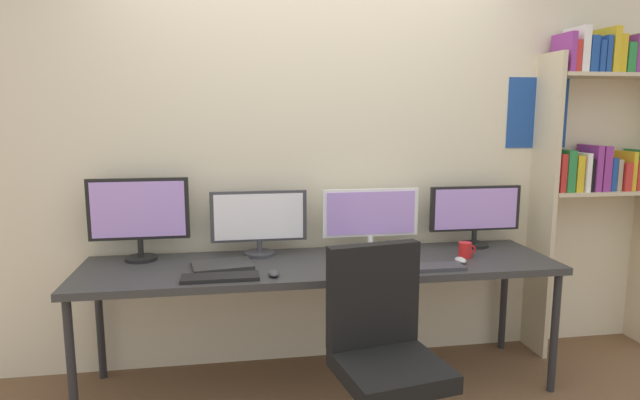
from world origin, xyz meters
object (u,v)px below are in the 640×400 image
(monitor_center_right, at_px, (371,216))
(keyboard_left, at_px, (220,277))
(keyboard_right, at_px, (430,267))
(office_chair, at_px, (384,378))
(desk, at_px, (321,270))
(monitor_far_left, at_px, (139,214))
(mouse_left_side, at_px, (274,273))
(mouse_right_side, at_px, (461,260))
(coffee_mug, at_px, (465,250))
(bookshelf, at_px, (598,150))
(monitor_far_right, at_px, (475,212))
(monitor_center_left, at_px, (259,220))
(laptop_closed, at_px, (222,266))

(monitor_center_right, relative_size, keyboard_left, 1.51)
(keyboard_left, distance_m, keyboard_right, 1.12)
(office_chair, height_order, monitor_center_right, monitor_center_right)
(desk, relative_size, monitor_far_left, 4.79)
(mouse_left_side, bearing_deg, mouse_right_side, 4.44)
(mouse_right_side, height_order, coffee_mug, coffee_mug)
(desk, xyz_separation_m, coffee_mug, (0.85, -0.03, 0.09))
(desk, xyz_separation_m, mouse_left_side, (-0.29, -0.22, 0.06))
(bookshelf, xyz_separation_m, monitor_far_right, (-0.84, -0.02, -0.38))
(bookshelf, relative_size, monitor_center_left, 3.72)
(monitor_far_left, distance_m, keyboard_right, 1.66)
(monitor_center_right, bearing_deg, laptop_closed, -165.44)
(desk, bearing_deg, monitor_far_right, 11.79)
(monitor_center_left, bearing_deg, desk, -32.06)
(keyboard_right, bearing_deg, coffee_mug, 34.17)
(monitor_center_left, height_order, mouse_right_side, monitor_center_left)
(office_chair, relative_size, monitor_center_left, 1.75)
(monitor_center_right, bearing_deg, keyboard_right, -63.45)
(keyboard_left, xyz_separation_m, coffee_mug, (1.41, 0.20, 0.04))
(desk, bearing_deg, office_chair, -77.46)
(office_chair, bearing_deg, monitor_far_left, 141.14)
(desk, xyz_separation_m, monitor_center_left, (-0.34, 0.21, 0.26))
(office_chair, distance_m, mouse_left_side, 0.77)
(monitor_center_left, relative_size, monitor_far_right, 0.96)
(monitor_far_left, height_order, coffee_mug, monitor_far_left)
(keyboard_left, xyz_separation_m, laptop_closed, (0.01, 0.21, 0.00))
(monitor_center_left, height_order, laptop_closed, monitor_center_left)
(mouse_right_side, bearing_deg, monitor_far_right, 55.35)
(coffee_mug, bearing_deg, keyboard_right, -145.83)
(laptop_closed, bearing_deg, mouse_right_side, -14.23)
(bookshelf, xyz_separation_m, mouse_left_side, (-2.14, -0.45, -0.58))
(mouse_left_side, distance_m, laptop_closed, 0.33)
(mouse_right_side, relative_size, coffee_mug, 0.91)
(keyboard_right, relative_size, laptop_closed, 1.16)
(keyboard_left, bearing_deg, keyboard_right, 0.00)
(keyboard_left, distance_m, mouse_right_side, 1.34)
(monitor_center_left, xyz_separation_m, keyboard_right, (0.90, -0.44, -0.20))
(monitor_center_right, relative_size, monitor_far_right, 1.01)
(monitor_center_right, height_order, laptop_closed, monitor_center_right)
(keyboard_left, relative_size, mouse_left_side, 4.10)
(monitor_center_left, distance_m, monitor_center_right, 0.68)
(monitor_far_left, height_order, laptop_closed, monitor_far_left)
(bookshelf, distance_m, monitor_far_left, 2.89)
(mouse_right_side, bearing_deg, monitor_center_left, 162.42)
(keyboard_right, bearing_deg, mouse_left_side, 179.50)
(monitor_center_left, height_order, keyboard_right, monitor_center_left)
(mouse_left_side, bearing_deg, monitor_center_left, 96.78)
(desk, xyz_separation_m, keyboard_left, (-0.56, -0.23, 0.06))
(bookshelf, xyz_separation_m, monitor_center_left, (-2.19, -0.02, -0.39))
(mouse_left_side, bearing_deg, keyboard_left, -178.45)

